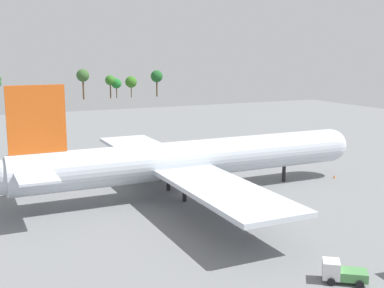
{
  "coord_description": "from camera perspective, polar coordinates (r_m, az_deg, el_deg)",
  "views": [
    {
      "loc": [
        -35.92,
        -76.58,
        24.66
      ],
      "look_at": [
        0.0,
        0.0,
        8.99
      ],
      "focal_mm": 46.01,
      "sensor_mm": 36.0,
      "label": 1
    }
  ],
  "objects": [
    {
      "name": "ground_plane",
      "position": [
        88.11,
        0.0,
        -5.76
      ],
      "size": [
        270.83,
        270.83,
        0.0
      ],
      "primitive_type": "plane",
      "color": "slate"
    },
    {
      "name": "cargo_airplane",
      "position": [
        86.45,
        -0.18,
        -1.81
      ],
      "size": [
        67.71,
        63.08,
        19.99
      ],
      "color": "silver",
      "rests_on": "ground_plane"
    },
    {
      "name": "pushback_tractor",
      "position": [
        57.78,
        16.92,
        -14.02
      ],
      "size": [
        5.08,
        4.54,
        2.35
      ],
      "color": "silver",
      "rests_on": "ground_plane"
    },
    {
      "name": "safety_cone_nose",
      "position": [
        102.64,
        16.16,
        -3.65
      ],
      "size": [
        0.46,
        0.46,
        0.65
      ],
      "primitive_type": "cone",
      "color": "orange",
      "rests_on": "ground_plane"
    },
    {
      "name": "tree_line_backdrop",
      "position": [
        270.91,
        -14.13,
        7.22
      ],
      "size": [
        105.92,
        6.89,
        16.31
      ],
      "color": "#51381E",
      "rests_on": "ground_plane"
    }
  ]
}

